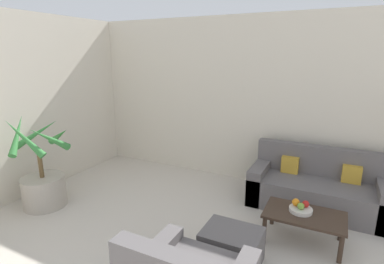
% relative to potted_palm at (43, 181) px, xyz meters
% --- Properties ---
extents(wall_back, '(8.72, 0.06, 2.70)m').
position_rel_potted_palm_xyz_m(wall_back, '(3.05, 2.19, 0.98)').
color(wall_back, beige).
rests_on(wall_back, ground_plane).
extents(potted_palm, '(0.85, 0.83, 1.32)m').
position_rel_potted_palm_xyz_m(potted_palm, '(0.00, 0.00, 0.00)').
color(potted_palm, '#ADA393').
rests_on(potted_palm, ground_plane).
extents(sofa_loveseat, '(1.80, 0.77, 0.82)m').
position_rel_potted_palm_xyz_m(sofa_loveseat, '(3.46, 1.67, -0.09)').
color(sofa_loveseat, '#605B5B').
rests_on(sofa_loveseat, ground_plane).
extents(coffee_table, '(0.88, 0.53, 0.35)m').
position_rel_potted_palm_xyz_m(coffee_table, '(3.40, 0.74, -0.06)').
color(coffee_table, '#38281E').
rests_on(coffee_table, ground_plane).
extents(fruit_bowl, '(0.26, 0.26, 0.04)m').
position_rel_potted_palm_xyz_m(fruit_bowl, '(3.35, 0.77, 0.01)').
color(fruit_bowl, beige).
rests_on(fruit_bowl, coffee_table).
extents(apple_red, '(0.08, 0.08, 0.08)m').
position_rel_potted_palm_xyz_m(apple_red, '(3.39, 0.82, 0.07)').
color(apple_red, red).
rests_on(apple_red, fruit_bowl).
extents(apple_green, '(0.08, 0.08, 0.08)m').
position_rel_potted_palm_xyz_m(apple_green, '(3.35, 0.74, 0.07)').
color(apple_green, olive).
rests_on(apple_green, fruit_bowl).
extents(orange_fruit, '(0.09, 0.09, 0.09)m').
position_rel_potted_palm_xyz_m(orange_fruit, '(3.29, 0.81, 0.07)').
color(orange_fruit, orange).
rests_on(orange_fruit, fruit_bowl).
extents(ottoman, '(0.59, 0.45, 0.37)m').
position_rel_potted_palm_xyz_m(ottoman, '(2.79, 0.02, -0.18)').
color(ottoman, '#605B5B').
rests_on(ottoman, ground_plane).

